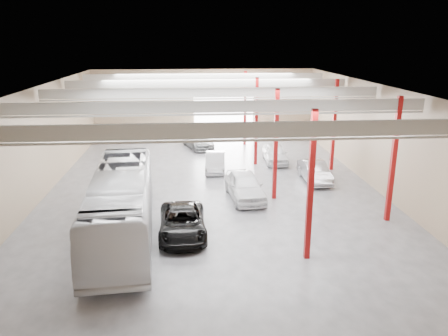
{
  "coord_description": "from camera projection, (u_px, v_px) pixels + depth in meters",
  "views": [
    {
      "loc": [
        -1.55,
        -28.04,
        9.84
      ],
      "look_at": [
        0.55,
        -2.33,
        2.2
      ],
      "focal_mm": 35.0,
      "sensor_mm": 36.0,
      "label": 1
    }
  ],
  "objects": [
    {
      "name": "depot_shell",
      "position": [
        214.0,
        116.0,
        28.77
      ],
      "size": [
        22.12,
        32.12,
        7.06
      ],
      "color": "#504F55",
      "rests_on": "ground"
    },
    {
      "name": "coach_bus",
      "position": [
        122.0,
        204.0,
        22.34
      ],
      "size": [
        3.82,
        12.63,
        3.47
      ],
      "primitive_type": "imported",
      "rotation": [
        0.0,
        0.0,
        0.07
      ],
      "color": "silver",
      "rests_on": "ground"
    },
    {
      "name": "black_sedan",
      "position": [
        182.0,
        222.0,
        22.61
      ],
      "size": [
        2.5,
        5.2,
        1.43
      ],
      "primitive_type": "imported",
      "rotation": [
        0.0,
        0.0,
        0.02
      ],
      "color": "black",
      "rests_on": "ground"
    },
    {
      "name": "car_row_a",
      "position": [
        245.0,
        186.0,
        27.84
      ],
      "size": [
        2.49,
        5.2,
        1.71
      ],
      "primitive_type": "imported",
      "rotation": [
        0.0,
        0.0,
        0.09
      ],
      "color": "silver",
      "rests_on": "ground"
    },
    {
      "name": "car_row_b",
      "position": [
        215.0,
        162.0,
        33.85
      ],
      "size": [
        1.79,
        4.31,
        1.39
      ],
      "primitive_type": "imported",
      "rotation": [
        0.0,
        0.0,
        -0.08
      ],
      "color": "#B9B9BE",
      "rests_on": "ground"
    },
    {
      "name": "car_row_c",
      "position": [
        198.0,
        141.0,
        40.93
      ],
      "size": [
        3.33,
        5.1,
        1.37
      ],
      "primitive_type": "imported",
      "rotation": [
        0.0,
        0.0,
        0.32
      ],
      "color": "slate",
      "rests_on": "ground"
    },
    {
      "name": "car_right_near",
      "position": [
        315.0,
        171.0,
        31.26
      ],
      "size": [
        1.58,
        4.43,
        1.46
      ],
      "primitive_type": "imported",
      "rotation": [
        0.0,
        0.0,
        0.01
      ],
      "color": "#ADACB1",
      "rests_on": "ground"
    },
    {
      "name": "car_right_far",
      "position": [
        275.0,
        154.0,
        36.08
      ],
      "size": [
        1.92,
        4.44,
        1.49
      ],
      "primitive_type": "imported",
      "rotation": [
        0.0,
        0.0,
        -0.04
      ],
      "color": "silver",
      "rests_on": "ground"
    }
  ]
}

